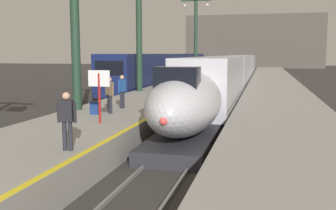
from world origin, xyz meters
The scene contains 17 objects.
platform_left centered at (-4.05, 24.75, 0.53)m, with size 4.80×110.00×1.05m, color gray.
platform_right centered at (4.05, 24.75, 0.53)m, with size 4.80×110.00×1.05m, color gray.
platform_left_safety_stripe centered at (-1.77, 24.75, 1.05)m, with size 0.20×107.80×0.01m, color yellow.
rail_main_left centered at (-0.75, 27.50, 0.06)m, with size 0.08×110.00×0.12m, color slate.
rail_main_right centered at (0.75, 27.50, 0.06)m, with size 0.08×110.00×0.12m, color slate.
rail_secondary_left centered at (-8.85, 27.50, 0.06)m, with size 0.08×110.00×0.12m, color slate.
rail_secondary_right centered at (-7.35, 27.50, 0.06)m, with size 0.08×110.00×0.12m, color slate.
highspeed_train_main centered at (0.00, 36.04, 1.95)m, with size 2.92×57.27×3.60m.
regional_train_adjacent centered at (-8.10, 41.32, 2.13)m, with size 2.85×36.60×3.80m.
station_column_far centered at (-5.90, 23.68, 6.43)m, with size 4.00×0.68×8.91m.
station_column_distant centered at (-5.90, 47.62, 7.01)m, with size 4.00×0.68×10.00m.
passenger_near_edge centered at (-3.87, 13.06, 2.04)m, with size 0.50×0.39×1.69m.
passenger_mid_platform centered at (-2.34, 6.21, 2.04)m, with size 0.57×0.27×1.69m.
passenger_far_waiting centered at (-3.91, 14.79, 2.04)m, with size 0.34×0.54×1.69m.
rolling_suitcase centered at (-4.43, 12.59, 1.35)m, with size 0.40×0.22×0.98m.
departure_info_board centered at (-3.26, 10.53, 2.56)m, with size 0.90×0.10×2.12m.
terminus_back_wall centered at (0.00, 102.00, 7.00)m, with size 36.00×2.00×14.00m, color #4C4742.
Camera 1 is at (3.09, -3.65, 3.82)m, focal length 41.38 mm.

